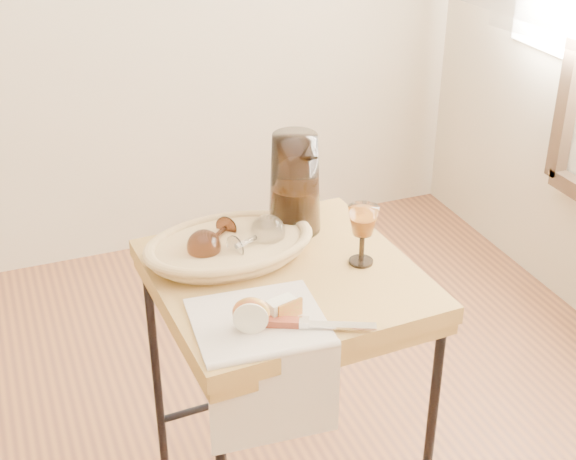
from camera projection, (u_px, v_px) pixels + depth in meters
name	position (u px, v px, depth m)	size (l,w,h in m)	color
side_table	(285.00, 397.00, 2.07)	(0.59, 0.59, 0.75)	olive
tea_towel	(258.00, 321.00, 1.71)	(0.28, 0.25, 0.01)	silver
bread_basket	(230.00, 249.00, 1.94)	(0.37, 0.25, 0.05)	olive
goblet_lying_a	(214.00, 238.00, 1.93)	(0.13, 0.08, 0.08)	brown
goblet_lying_b	(254.00, 238.00, 1.92)	(0.14, 0.08, 0.08)	white
pitcher	(295.00, 183.00, 2.02)	(0.17, 0.25, 0.30)	black
wine_goblet	(362.00, 235.00, 1.89)	(0.07, 0.07, 0.15)	white
apple_half	(251.00, 313.00, 1.67)	(0.08, 0.04, 0.07)	#B5202A
apple_wedge	(281.00, 308.00, 1.71)	(0.06, 0.03, 0.04)	white
table_knife	(308.00, 322.00, 1.68)	(0.26, 0.03, 0.02)	silver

